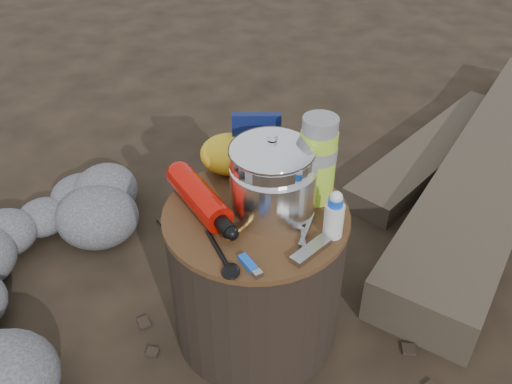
# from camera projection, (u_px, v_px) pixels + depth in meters

# --- Properties ---
(ground) EXTENTS (60.00, 60.00, 0.00)m
(ground) POSITION_uv_depth(u_px,v_px,m) (256.00, 325.00, 1.54)
(ground) COLOR black
(ground) RESTS_ON ground
(stump) EXTENTS (0.45, 0.45, 0.42)m
(stump) POSITION_uv_depth(u_px,v_px,m) (256.00, 274.00, 1.42)
(stump) COLOR black
(stump) RESTS_ON ground
(rock_ring) EXTENTS (0.43, 0.94, 0.19)m
(rock_ring) POSITION_uv_depth(u_px,v_px,m) (28.00, 270.00, 1.59)
(rock_ring) COLOR #535358
(rock_ring) RESTS_ON ground
(log_main) EXTENTS (1.16, 1.78, 0.16)m
(log_main) POSITION_uv_depth(u_px,v_px,m) (495.00, 164.00, 2.07)
(log_main) COLOR #3D3429
(log_main) RESTS_ON ground
(log_small) EXTENTS (0.81, 0.96, 0.09)m
(log_small) POSITION_uv_depth(u_px,v_px,m) (435.00, 150.00, 2.22)
(log_small) COLOR #3D3429
(log_small) RESTS_ON ground
(foil_windscreen) EXTENTS (0.20, 0.20, 0.12)m
(foil_windscreen) POSITION_uv_depth(u_px,v_px,m) (273.00, 189.00, 1.27)
(foil_windscreen) COLOR white
(foil_windscreen) RESTS_ON stump
(camping_pot) EXTENTS (0.20, 0.20, 0.20)m
(camping_pot) POSITION_uv_depth(u_px,v_px,m) (272.00, 175.00, 1.25)
(camping_pot) COLOR white
(camping_pot) RESTS_ON stump
(fuel_bottle) EXTENTS (0.22, 0.27, 0.07)m
(fuel_bottle) POSITION_uv_depth(u_px,v_px,m) (199.00, 197.00, 1.29)
(fuel_bottle) COLOR #C00F06
(fuel_bottle) RESTS_ON stump
(thermos) EXTENTS (0.09, 0.09, 0.22)m
(thermos) POSITION_uv_depth(u_px,v_px,m) (318.00, 160.00, 1.28)
(thermos) COLOR #A4D32F
(thermos) RESTS_ON stump
(travel_mug) EXTENTS (0.07, 0.07, 0.11)m
(travel_mug) POSITION_uv_depth(u_px,v_px,m) (312.00, 165.00, 1.36)
(travel_mug) COLOR black
(travel_mug) RESTS_ON stump
(stuff_sack) EXTENTS (0.16, 0.13, 0.11)m
(stuff_sack) POSITION_uv_depth(u_px,v_px,m) (230.00, 154.00, 1.40)
(stuff_sack) COLOR yellow
(stuff_sack) RESTS_ON stump
(food_pouch) EXTENTS (0.13, 0.04, 0.16)m
(food_pouch) POSITION_uv_depth(u_px,v_px,m) (257.00, 143.00, 1.40)
(food_pouch) COLOR #0A1346
(food_pouch) RESTS_ON stump
(lighter) EXTENTS (0.06, 0.07, 0.01)m
(lighter) POSITION_uv_depth(u_px,v_px,m) (248.00, 263.00, 1.14)
(lighter) COLOR blue
(lighter) RESTS_ON stump
(multitool) EXTENTS (0.09, 0.10, 0.02)m
(multitool) POSITION_uv_depth(u_px,v_px,m) (311.00, 251.00, 1.18)
(multitool) COLOR #A2A2A7
(multitool) RESTS_ON stump
(pot_grabber) EXTENTS (0.04, 0.12, 0.01)m
(pot_grabber) POSITION_uv_depth(u_px,v_px,m) (303.00, 231.00, 1.23)
(pot_grabber) COLOR #A2A2A7
(pot_grabber) RESTS_ON stump
(spork) EXTENTS (0.10, 0.15, 0.01)m
(spork) POSITION_uv_depth(u_px,v_px,m) (218.00, 250.00, 1.18)
(spork) COLOR black
(spork) RESTS_ON stump
(squeeze_bottle) EXTENTS (0.05, 0.05, 0.11)m
(squeeze_bottle) POSITION_uv_depth(u_px,v_px,m) (334.00, 216.00, 1.20)
(squeeze_bottle) COLOR silver
(squeeze_bottle) RESTS_ON stump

